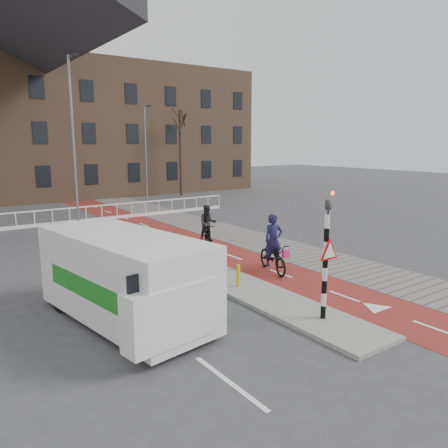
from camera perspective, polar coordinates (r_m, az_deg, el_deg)
ground at (r=14.30m, az=8.39°, el=-9.41°), size 120.00×120.00×0.00m
bike_lane at (r=22.99m, az=-6.17°, el=-1.64°), size 2.50×60.00×0.01m
sidewalk at (r=24.43m, az=-0.42°, el=-0.85°), size 3.00×60.00×0.01m
curb_island at (r=16.88m, az=-2.78°, el=-5.94°), size 1.80×16.00×0.12m
traffic_signal at (r=11.97m, az=13.22°, el=-3.60°), size 0.80×0.80×3.68m
bollard at (r=14.65m, az=1.86°, el=-6.75°), size 0.12×0.12×0.75m
cyclist_near at (r=16.67m, az=6.44°, el=-3.74°), size 1.32×2.28×2.21m
cyclist_far at (r=20.64m, az=-2.13°, el=-0.69°), size 1.22×1.88×1.96m
van at (r=12.25m, az=-12.88°, el=-6.70°), size 3.13×5.95×2.43m
railing at (r=27.41m, az=-25.53°, el=0.01°), size 28.00×0.10×0.99m
townhouse_row at (r=42.26m, az=-27.24°, el=13.50°), size 46.00×10.00×15.90m
tree_right at (r=40.39m, az=-5.70°, el=9.15°), size 0.23×0.23×7.69m
streetlight_near at (r=22.78m, az=-19.00°, el=9.00°), size 0.12×0.12×8.89m
streetlight_right at (r=36.47m, az=-10.18°, el=8.95°), size 0.12×0.12×7.79m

